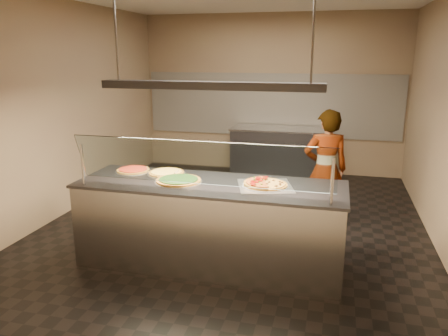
% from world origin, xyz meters
% --- Properties ---
extents(ground, '(5.00, 6.00, 0.02)m').
position_xyz_m(ground, '(0.00, 0.00, -0.01)').
color(ground, black).
rests_on(ground, ground).
extents(wall_back, '(5.00, 0.02, 3.00)m').
position_xyz_m(wall_back, '(0.00, 3.01, 1.50)').
color(wall_back, '#948260').
rests_on(wall_back, ground).
extents(wall_front, '(5.00, 0.02, 3.00)m').
position_xyz_m(wall_front, '(0.00, -3.01, 1.50)').
color(wall_front, '#948260').
rests_on(wall_front, ground).
extents(wall_left, '(0.02, 6.00, 3.00)m').
position_xyz_m(wall_left, '(-2.51, 0.00, 1.50)').
color(wall_left, '#948260').
rests_on(wall_left, ground).
extents(tile_band, '(4.90, 0.02, 1.20)m').
position_xyz_m(tile_band, '(0.00, 2.98, 1.30)').
color(tile_band, silver).
rests_on(tile_band, wall_back).
extents(serving_counter, '(2.85, 0.94, 0.93)m').
position_xyz_m(serving_counter, '(-0.00, -1.16, 0.47)').
color(serving_counter, '#B7B7BC').
rests_on(serving_counter, ground).
extents(sneeze_guard, '(2.61, 0.18, 0.54)m').
position_xyz_m(sneeze_guard, '(-0.00, -1.50, 1.23)').
color(sneeze_guard, '#B7B7BC').
rests_on(sneeze_guard, serving_counter).
extents(perforated_tray, '(0.67, 0.67, 0.01)m').
position_xyz_m(perforated_tray, '(0.58, -1.13, 0.94)').
color(perforated_tray, silver).
rests_on(perforated_tray, serving_counter).
extents(half_pizza_pepperoni, '(0.34, 0.49, 0.05)m').
position_xyz_m(half_pizza_pepperoni, '(0.47, -1.13, 0.96)').
color(half_pizza_pepperoni, brown).
rests_on(half_pizza_pepperoni, perforated_tray).
extents(half_pizza_sausage, '(0.34, 0.49, 0.04)m').
position_xyz_m(half_pizza_sausage, '(0.69, -1.13, 0.96)').
color(half_pizza_sausage, brown).
rests_on(half_pizza_sausage, perforated_tray).
extents(pizza_spinach, '(0.51, 0.51, 0.03)m').
position_xyz_m(pizza_spinach, '(-0.35, -1.20, 0.95)').
color(pizza_spinach, silver).
rests_on(pizza_spinach, serving_counter).
extents(pizza_cheese, '(0.43, 0.43, 0.03)m').
position_xyz_m(pizza_cheese, '(-0.59, -0.93, 0.94)').
color(pizza_cheese, silver).
rests_on(pizza_cheese, serving_counter).
extents(pizza_tomato, '(0.40, 0.40, 0.03)m').
position_xyz_m(pizza_tomato, '(-1.01, -0.92, 0.94)').
color(pizza_tomato, silver).
rests_on(pizza_tomato, serving_counter).
extents(pizza_spatula, '(0.18, 0.23, 0.02)m').
position_xyz_m(pizza_spatula, '(-0.43, -0.98, 0.96)').
color(pizza_spatula, '#B7B7BC').
rests_on(pizza_spatula, pizza_spinach).
extents(prep_table, '(1.74, 0.74, 0.93)m').
position_xyz_m(prep_table, '(0.24, 2.55, 0.47)').
color(prep_table, '#414147').
rests_on(prep_table, ground).
extents(worker, '(0.66, 0.52, 1.58)m').
position_xyz_m(worker, '(1.16, 0.24, 0.79)').
color(worker, '#2B2A30').
rests_on(worker, ground).
extents(heat_lamp_housing, '(2.30, 0.18, 0.08)m').
position_xyz_m(heat_lamp_housing, '(-0.00, -1.16, 1.95)').
color(heat_lamp_housing, '#414147').
rests_on(heat_lamp_housing, ceiling).
extents(lamp_rod_left, '(0.02, 0.02, 1.01)m').
position_xyz_m(lamp_rod_left, '(-1.00, -1.16, 2.50)').
color(lamp_rod_left, '#B7B7BC').
rests_on(lamp_rod_left, ceiling).
extents(lamp_rod_right, '(0.02, 0.02, 1.01)m').
position_xyz_m(lamp_rod_right, '(1.00, -1.16, 2.50)').
color(lamp_rod_right, '#B7B7BC').
rests_on(lamp_rod_right, ceiling).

